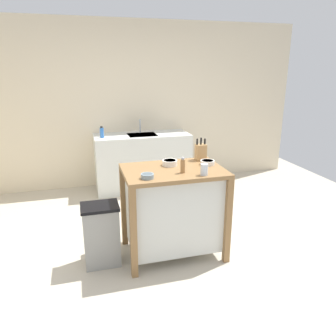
{
  "coord_description": "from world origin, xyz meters",
  "views": [
    {
      "loc": [
        -0.8,
        -2.87,
        1.89
      ],
      "look_at": [
        0.06,
        0.25,
        0.88
      ],
      "focal_mm": 34.67,
      "sensor_mm": 36.0,
      "label": 1
    }
  ],
  "objects_px": {
    "bowl_ceramic_wide": "(147,176)",
    "bowl_stoneware_deep": "(170,163)",
    "knife_block": "(201,152)",
    "kitchen_island": "(173,207)",
    "trash_bin": "(101,234)",
    "bowl_ceramic_small": "(207,162)",
    "sink_faucet": "(140,126)",
    "bottle_spray_cleaner": "(102,133)",
    "drinking_cup": "(204,169)",
    "pepper_grinder": "(183,165)"
  },
  "relations": [
    {
      "from": "bowl_ceramic_wide",
      "to": "bowl_stoneware_deep",
      "type": "bearing_deg",
      "value": 47.88
    },
    {
      "from": "kitchen_island",
      "to": "bowl_ceramic_wide",
      "type": "xyz_separation_m",
      "value": [
        -0.31,
        -0.21,
        0.43
      ]
    },
    {
      "from": "bowl_ceramic_small",
      "to": "drinking_cup",
      "type": "xyz_separation_m",
      "value": [
        -0.16,
        -0.31,
        0.03
      ]
    },
    {
      "from": "knife_block",
      "to": "trash_bin",
      "type": "bearing_deg",
      "value": -167.48
    },
    {
      "from": "bowl_ceramic_wide",
      "to": "bottle_spray_cleaner",
      "type": "bearing_deg",
      "value": 96.39
    },
    {
      "from": "knife_block",
      "to": "bowl_ceramic_wide",
      "type": "xyz_separation_m",
      "value": [
        -0.68,
        -0.45,
        -0.07
      ]
    },
    {
      "from": "bowl_ceramic_small",
      "to": "trash_bin",
      "type": "distance_m",
      "value": 1.29
    },
    {
      "from": "bowl_ceramic_wide",
      "to": "knife_block",
      "type": "bearing_deg",
      "value": 33.43
    },
    {
      "from": "pepper_grinder",
      "to": "sink_faucet",
      "type": "height_order",
      "value": "sink_faucet"
    },
    {
      "from": "bowl_stoneware_deep",
      "to": "trash_bin",
      "type": "xyz_separation_m",
      "value": [
        -0.74,
        -0.13,
        -0.64
      ]
    },
    {
      "from": "trash_bin",
      "to": "bowl_ceramic_small",
      "type": "bearing_deg",
      "value": 2.93
    },
    {
      "from": "knife_block",
      "to": "bowl_stoneware_deep",
      "type": "height_order",
      "value": "knife_block"
    },
    {
      "from": "bottle_spray_cleaner",
      "to": "sink_faucet",
      "type": "bearing_deg",
      "value": 20.14
    },
    {
      "from": "kitchen_island",
      "to": "drinking_cup",
      "type": "xyz_separation_m",
      "value": [
        0.22,
        -0.26,
        0.47
      ]
    },
    {
      "from": "knife_block",
      "to": "bowl_ceramic_small",
      "type": "xyz_separation_m",
      "value": [
        0.0,
        -0.19,
        -0.07
      ]
    },
    {
      "from": "trash_bin",
      "to": "pepper_grinder",
      "type": "bearing_deg",
      "value": -9.41
    },
    {
      "from": "sink_faucet",
      "to": "bowl_stoneware_deep",
      "type": "bearing_deg",
      "value": -92.19
    },
    {
      "from": "knife_block",
      "to": "sink_faucet",
      "type": "distance_m",
      "value": 1.93
    },
    {
      "from": "bowl_stoneware_deep",
      "to": "knife_block",
      "type": "bearing_deg",
      "value": 16.66
    },
    {
      "from": "knife_block",
      "to": "pepper_grinder",
      "type": "bearing_deg",
      "value": -130.71
    },
    {
      "from": "bottle_spray_cleaner",
      "to": "bowl_stoneware_deep",
      "type": "bearing_deg",
      "value": -73.09
    },
    {
      "from": "bowl_ceramic_wide",
      "to": "sink_faucet",
      "type": "relative_size",
      "value": 0.53
    },
    {
      "from": "drinking_cup",
      "to": "pepper_grinder",
      "type": "distance_m",
      "value": 0.21
    },
    {
      "from": "drinking_cup",
      "to": "bottle_spray_cleaner",
      "type": "xyz_separation_m",
      "value": [
        -0.77,
        2.18,
        -0.02
      ]
    },
    {
      "from": "kitchen_island",
      "to": "pepper_grinder",
      "type": "bearing_deg",
      "value": -69.34
    },
    {
      "from": "kitchen_island",
      "to": "trash_bin",
      "type": "bearing_deg",
      "value": -179.51
    },
    {
      "from": "bowl_ceramic_wide",
      "to": "bowl_stoneware_deep",
      "type": "distance_m",
      "value": 0.46
    },
    {
      "from": "kitchen_island",
      "to": "bowl_stoneware_deep",
      "type": "height_order",
      "value": "bowl_stoneware_deep"
    },
    {
      "from": "pepper_grinder",
      "to": "trash_bin",
      "type": "relative_size",
      "value": 0.25
    },
    {
      "from": "drinking_cup",
      "to": "sink_faucet",
      "type": "xyz_separation_m",
      "value": [
        -0.15,
        2.4,
        0.01
      ]
    },
    {
      "from": "bowl_ceramic_wide",
      "to": "bowl_stoneware_deep",
      "type": "xyz_separation_m",
      "value": [
        0.31,
        0.34,
        0.01
      ]
    },
    {
      "from": "knife_block",
      "to": "trash_bin",
      "type": "relative_size",
      "value": 0.39
    },
    {
      "from": "bottle_spray_cleaner",
      "to": "drinking_cup",
      "type": "bearing_deg",
      "value": -70.57
    },
    {
      "from": "trash_bin",
      "to": "bottle_spray_cleaner",
      "type": "relative_size",
      "value": 3.68
    },
    {
      "from": "bowl_stoneware_deep",
      "to": "pepper_grinder",
      "type": "bearing_deg",
      "value": -78.83
    },
    {
      "from": "sink_faucet",
      "to": "bottle_spray_cleaner",
      "type": "height_order",
      "value": "sink_faucet"
    },
    {
      "from": "knife_block",
      "to": "bowl_stoneware_deep",
      "type": "xyz_separation_m",
      "value": [
        -0.38,
        -0.11,
        -0.06
      ]
    },
    {
      "from": "sink_faucet",
      "to": "kitchen_island",
      "type": "bearing_deg",
      "value": -92.04
    },
    {
      "from": "drinking_cup",
      "to": "sink_faucet",
      "type": "distance_m",
      "value": 2.41
    },
    {
      "from": "kitchen_island",
      "to": "bowl_ceramic_wide",
      "type": "bearing_deg",
      "value": -145.56
    },
    {
      "from": "bottle_spray_cleaner",
      "to": "trash_bin",
      "type": "bearing_deg",
      "value": -95.69
    },
    {
      "from": "pepper_grinder",
      "to": "trash_bin",
      "type": "bearing_deg",
      "value": 170.59
    },
    {
      "from": "trash_bin",
      "to": "sink_faucet",
      "type": "bearing_deg",
      "value": 69.3
    },
    {
      "from": "drinking_cup",
      "to": "kitchen_island",
      "type": "bearing_deg",
      "value": 130.92
    },
    {
      "from": "bowl_stoneware_deep",
      "to": "sink_faucet",
      "type": "height_order",
      "value": "sink_faucet"
    },
    {
      "from": "sink_faucet",
      "to": "bottle_spray_cleaner",
      "type": "distance_m",
      "value": 0.66
    },
    {
      "from": "drinking_cup",
      "to": "pepper_grinder",
      "type": "height_order",
      "value": "pepper_grinder"
    },
    {
      "from": "bowl_ceramic_wide",
      "to": "drinking_cup",
      "type": "xyz_separation_m",
      "value": [
        0.53,
        -0.05,
        0.03
      ]
    },
    {
      "from": "bowl_ceramic_wide",
      "to": "drinking_cup",
      "type": "distance_m",
      "value": 0.53
    },
    {
      "from": "trash_bin",
      "to": "knife_block",
      "type": "bearing_deg",
      "value": 12.52
    }
  ]
}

